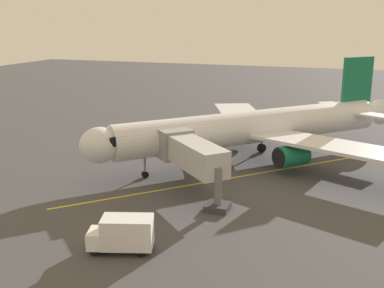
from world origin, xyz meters
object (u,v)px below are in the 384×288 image
(ground_crew_marshaller, at_px, (125,148))
(box_truck_starboard_side, at_px, (122,234))
(airplane, at_px, (256,127))
(jet_bridge, at_px, (189,153))
(tug_near_nose, at_px, (118,136))

(ground_crew_marshaller, xyz_separation_m, box_truck_starboard_side, (-11.35, 22.46, 0.50))
(ground_crew_marshaller, bearing_deg, airplane, -169.76)
(ground_crew_marshaller, bearing_deg, jet_bridge, 142.11)
(tug_near_nose, height_order, box_truck_starboard_side, box_truck_starboard_side)
(tug_near_nose, bearing_deg, airplane, 171.80)
(jet_bridge, xyz_separation_m, tug_near_nose, (15.61, -14.67, -3.06))
(jet_bridge, relative_size, box_truck_starboard_side, 1.93)
(jet_bridge, height_order, tug_near_nose, jet_bridge)
(box_truck_starboard_side, bearing_deg, ground_crew_marshaller, -63.19)
(tug_near_nose, bearing_deg, jet_bridge, 136.78)
(jet_bridge, bearing_deg, box_truck_starboard_side, 88.89)
(jet_bridge, relative_size, tug_near_nose, 3.52)
(jet_bridge, relative_size, ground_crew_marshaller, 5.61)
(jet_bridge, height_order, box_truck_starboard_side, jet_bridge)
(jet_bridge, xyz_separation_m, box_truck_starboard_side, (0.26, 13.42, -2.38))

